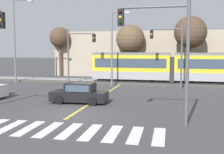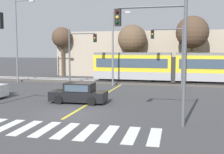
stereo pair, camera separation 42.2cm
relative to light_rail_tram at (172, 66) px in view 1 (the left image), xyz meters
The scene contains 24 objects.
ground_plane 17.88m from the light_rail_tram, 108.79° to the right, with size 200.00×200.00×0.00m, color #3D3D3F.
track_bed 6.05m from the light_rail_tram, behind, with size 120.00×4.00×0.18m, color #4C4742.
rail_near 6.05m from the light_rail_tram, behind, with size 120.00×0.08×0.10m, color #939399.
rail_far 6.05m from the light_rail_tram, behind, with size 120.00×0.08×0.10m, color #939399.
light_rail_tram is the anchor object (origin of this frame).
crosswalk_stripe_3 21.89m from the light_rail_tram, 111.31° to the right, with size 0.56×2.80×0.01m, color silver.
crosswalk_stripe_4 21.49m from the light_rail_tram, 108.59° to the right, with size 0.56×2.80×0.01m, color silver.
crosswalk_stripe_5 21.14m from the light_rail_tram, 105.77° to the right, with size 0.56×2.80×0.01m, color silver.
crosswalk_stripe_6 20.85m from the light_rail_tram, 102.87° to the right, with size 0.56×2.80×0.01m, color silver.
crosswalk_stripe_7 20.61m from the light_rail_tram, 99.89° to the right, with size 0.56×2.80×0.01m, color silver.
crosswalk_stripe_8 20.42m from the light_rail_tram, 96.84° to the right, with size 0.56×2.80×0.01m, color silver.
crosswalk_stripe_9 20.30m from the light_rail_tram, 93.75° to the right, with size 0.56×2.80×0.01m, color silver.
crosswalk_stripe_10 20.23m from the light_rail_tram, 90.63° to the right, with size 0.56×2.80×0.01m, color silver.
lane_centre_line 11.81m from the light_rail_tram, 119.47° to the right, with size 0.20×16.26×0.01m, color gold.
sedan_crossing 14.85m from the light_rail_tram, 116.40° to the right, with size 4.25×2.02×1.52m.
traffic_light_far_right 4.68m from the light_rail_tram, 91.04° to the right, with size 3.25×0.38×6.39m.
traffic_light_near_right 18.25m from the light_rail_tram, 90.40° to the right, with size 3.75×0.38×6.79m.
traffic_light_far_left 11.05m from the light_rail_tram, 160.73° to the right, with size 3.25×0.38×6.22m.
street_lamp_west 18.78m from the light_rail_tram, behind, with size 2.57×0.28×9.91m.
street_lamp_centre 7.46m from the light_rail_tram, 152.91° to the right, with size 2.06×0.28×8.20m.
bare_tree_far_west 17.65m from the light_rail_tram, 160.76° to the left, with size 2.99×2.99×7.21m.
bare_tree_west 8.59m from the light_rail_tram, 136.92° to the left, with size 3.96×3.96×7.36m.
bare_tree_east 5.87m from the light_rail_tram, 60.75° to the left, with size 4.06×4.06×8.15m.
building_backdrop_far 10.15m from the light_rail_tram, 112.40° to the left, with size 27.24×6.00×6.56m, color tan.
Camera 1 is at (6.23, -16.18, 4.06)m, focal length 45.00 mm.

